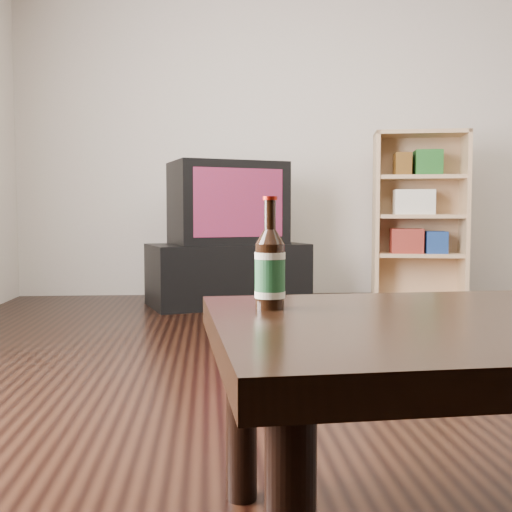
{
  "coord_description": "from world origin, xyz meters",
  "views": [
    {
      "loc": [
        -0.92,
        -2.09,
        0.68
      ],
      "look_at": [
        -0.82,
        -0.82,
        0.59
      ],
      "focal_mm": 42.0,
      "sensor_mm": 36.0,
      "label": 1
    }
  ],
  "objects": [
    {
      "name": "floor",
      "position": [
        0.0,
        0.0,
        -0.01
      ],
      "size": [
        5.0,
        6.0,
        0.01
      ],
      "primitive_type": "cube",
      "color": "black",
      "rests_on": "ground"
    },
    {
      "name": "wall_back",
      "position": [
        0.0,
        3.01,
        1.35
      ],
      "size": [
        5.0,
        0.02,
        2.7
      ],
      "primitive_type": "cube",
      "color": "beige",
      "rests_on": "ground"
    },
    {
      "name": "tv_stand",
      "position": [
        -0.78,
        2.4,
        0.23
      ],
      "size": [
        1.27,
        0.89,
        0.46
      ],
      "primitive_type": "cube",
      "rotation": [
        0.0,
        0.0,
        0.3
      ],
      "color": "black",
      "rests_on": "floor"
    },
    {
      "name": "beer_bottle",
      "position": [
        -0.79,
        -0.82,
        0.56
      ],
      "size": [
        0.08,
        0.08,
        0.24
      ],
      "rotation": [
        0.0,
        0.0,
        0.21
      ],
      "color": "black",
      "rests_on": "coffee_table"
    },
    {
      "name": "tv",
      "position": [
        -0.78,
        2.4,
        0.76
      ],
      "size": [
        0.92,
        0.72,
        0.61
      ],
      "rotation": [
        0.0,
        0.0,
        0.3
      ],
      "color": "black",
      "rests_on": "tv_stand"
    },
    {
      "name": "bookshelf",
      "position": [
        0.75,
        2.59,
        0.69
      ],
      "size": [
        0.77,
        0.46,
        1.33
      ],
      "rotation": [
        0.0,
        0.0,
        -0.19
      ],
      "color": "#A77854",
      "rests_on": "floor"
    }
  ]
}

